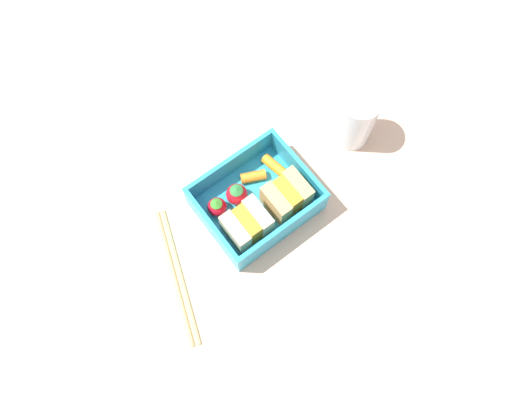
% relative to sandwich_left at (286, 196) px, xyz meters
% --- Properties ---
extents(ground_plane, '(1.20, 1.20, 0.02)m').
position_rel_sandwich_left_xyz_m(ground_plane, '(0.03, -0.02, -0.05)').
color(ground_plane, '#DEB190').
extents(bento_tray, '(0.15, 0.13, 0.01)m').
position_rel_sandwich_left_xyz_m(bento_tray, '(0.03, -0.02, -0.03)').
color(bento_tray, '#2A9FC9').
rests_on(bento_tray, ground_plane).
extents(bento_rim, '(0.15, 0.13, 0.04)m').
position_rel_sandwich_left_xyz_m(bento_rim, '(0.03, -0.02, -0.00)').
color(bento_rim, '#2A9FC9').
rests_on(bento_rim, bento_tray).
extents(sandwich_left, '(0.06, 0.05, 0.05)m').
position_rel_sandwich_left_xyz_m(sandwich_left, '(0.00, 0.00, 0.00)').
color(sandwich_left, tan).
rests_on(sandwich_left, bento_tray).
extents(sandwich_center_left, '(0.06, 0.05, 0.05)m').
position_rel_sandwich_left_xyz_m(sandwich_center_left, '(0.07, 0.00, 0.00)').
color(sandwich_center_left, beige).
rests_on(sandwich_center_left, bento_tray).
extents(carrot_stick_far_left, '(0.02, 0.05, 0.01)m').
position_rel_sandwich_left_xyz_m(carrot_stick_far_left, '(-0.02, -0.05, -0.02)').
color(carrot_stick_far_left, orange).
rests_on(carrot_stick_far_left, bento_tray).
extents(carrot_stick_left, '(0.04, 0.03, 0.01)m').
position_rel_sandwich_left_xyz_m(carrot_stick_left, '(0.01, -0.06, -0.02)').
color(carrot_stick_left, orange).
rests_on(carrot_stick_left, bento_tray).
extents(strawberry_left, '(0.03, 0.03, 0.04)m').
position_rel_sandwich_left_xyz_m(strawberry_left, '(0.05, -0.05, -0.01)').
color(strawberry_left, red).
rests_on(strawberry_left, bento_tray).
extents(strawberry_far_left, '(0.03, 0.03, 0.03)m').
position_rel_sandwich_left_xyz_m(strawberry_far_left, '(0.08, -0.05, -0.01)').
color(strawberry_far_left, red).
rests_on(strawberry_far_left, bento_tray).
extents(chopstick_pair, '(0.08, 0.19, 0.01)m').
position_rel_sandwich_left_xyz_m(chopstick_pair, '(0.18, -0.01, -0.03)').
color(chopstick_pair, tan).
rests_on(chopstick_pair, ground_plane).
extents(drinking_glass, '(0.06, 0.06, 0.10)m').
position_rel_sandwich_left_xyz_m(drinking_glass, '(-0.15, -0.03, 0.01)').
color(drinking_glass, white).
rests_on(drinking_glass, ground_plane).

